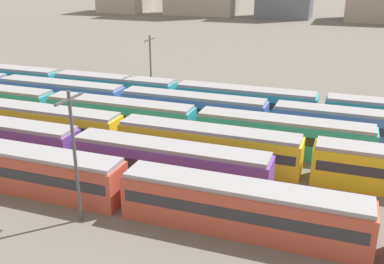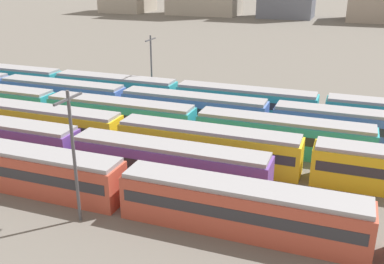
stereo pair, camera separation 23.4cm
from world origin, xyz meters
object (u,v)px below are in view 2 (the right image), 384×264
object	(u,v)px
train_track_2	(208,145)
train_track_3	(120,115)
train_track_5	(321,110)
catenary_pole_1	(151,65)
train_track_0	(382,233)
catenary_pole_2	(74,152)
train_track_4	(271,118)

from	to	relation	value
train_track_2	train_track_3	size ratio (longest dim) A/B	1.68
train_track_2	train_track_5	size ratio (longest dim) A/B	0.83
train_track_5	train_track_3	bearing A→B (deg)	-154.55
train_track_5	catenary_pole_1	bearing A→B (deg)	173.51
train_track_0	train_track_2	size ratio (longest dim) A/B	1.20
train_track_2	train_track_3	distance (m)	13.50
catenary_pole_1	catenary_pole_2	bearing A→B (deg)	-74.70
train_track_4	train_track_5	world-z (taller)	same
train_track_4	catenary_pole_1	bearing A→B (deg)	157.01
train_track_0	train_track_5	world-z (taller)	same
train_track_3	train_track_2	bearing A→B (deg)	-22.65
train_track_3	train_track_4	bearing A→B (deg)	17.35
train_track_3	train_track_5	world-z (taller)	same
train_track_2	catenary_pole_2	bearing A→B (deg)	-114.02
train_track_4	train_track_5	distance (m)	7.36
train_track_5	catenary_pole_1	distance (m)	24.25
train_track_4	train_track_3	bearing A→B (deg)	-162.65
train_track_5	catenary_pole_2	xyz separation A→B (m)	(-15.26, -28.76, 3.75)
train_track_4	catenary_pole_1	xyz separation A→B (m)	(-18.66, 7.92, 3.27)
train_track_3	catenary_pole_2	size ratio (longest dim) A/B	5.46
train_track_5	train_track_0	bearing A→B (deg)	-77.01
train_track_4	catenary_pole_1	distance (m)	20.53
train_track_5	train_track_4	bearing A→B (deg)	-135.06
train_track_3	catenary_pole_1	xyz separation A→B (m)	(-2.02, 13.12, 3.27)
train_track_0	train_track_5	distance (m)	26.68
train_track_0	catenary_pole_1	size ratio (longest dim) A/B	12.13
train_track_3	catenary_pole_2	bearing A→B (deg)	-70.25
train_track_0	catenary_pole_1	world-z (taller)	catenary_pole_1
train_track_2	train_track_5	bearing A→B (deg)	58.95
train_track_3	train_track_4	xyz separation A→B (m)	(16.64, 5.20, 0.00)
train_track_5	catenary_pole_1	world-z (taller)	catenary_pole_1
train_track_0	catenary_pole_2	size ratio (longest dim) A/B	11.02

